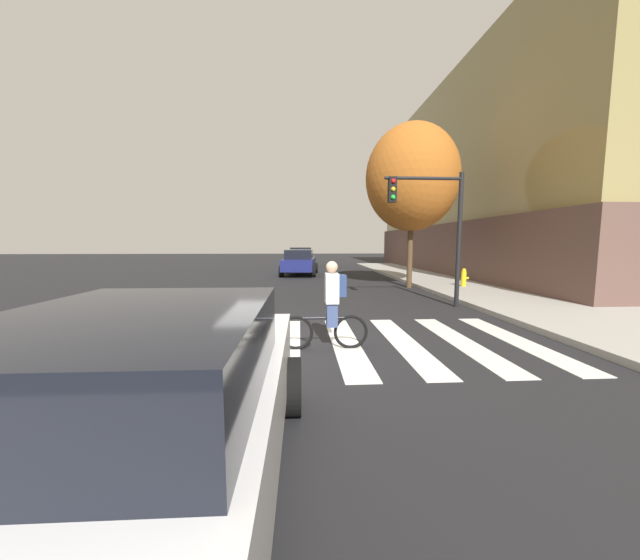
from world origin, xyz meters
TOP-DOWN VIEW (x-y plane):
  - ground_plane at (0.00, 0.00)m, footprint 120.00×120.00m
  - crosswalk_stripes at (0.49, 0.00)m, footprint 8.90×4.04m
  - sedan_near at (-0.91, -4.30)m, footprint 2.19×4.61m
  - sedan_mid at (0.16, 15.16)m, footprint 2.51×4.81m
  - sedan_far at (0.19, 22.83)m, footprint 2.45×4.90m
  - cyclist at (0.74, -0.34)m, footprint 1.71×0.36m
  - traffic_light_near at (4.34, 3.79)m, footprint 2.47×0.28m
  - fire_hydrant at (7.33, 7.72)m, footprint 0.33×0.22m
  - street_tree_near at (5.16, 8.51)m, footprint 4.08×4.08m
  - corner_building at (17.99, 15.26)m, footprint 18.38×25.11m

SIDE VIEW (x-z plane):
  - ground_plane at x=0.00m, z-range 0.00..0.00m
  - crosswalk_stripes at x=0.49m, z-range 0.00..0.01m
  - fire_hydrant at x=7.33m, z-range 0.14..0.92m
  - sedan_near at x=-0.91m, z-range 0.03..1.62m
  - sedan_mid at x=0.16m, z-range 0.03..1.63m
  - cyclist at x=0.74m, z-range 0.00..1.69m
  - sedan_far at x=0.19m, z-range 0.03..1.69m
  - traffic_light_near at x=4.34m, z-range 0.76..4.96m
  - street_tree_near at x=5.16m, z-range 1.27..8.52m
  - corner_building at x=17.99m, z-range -0.05..11.86m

